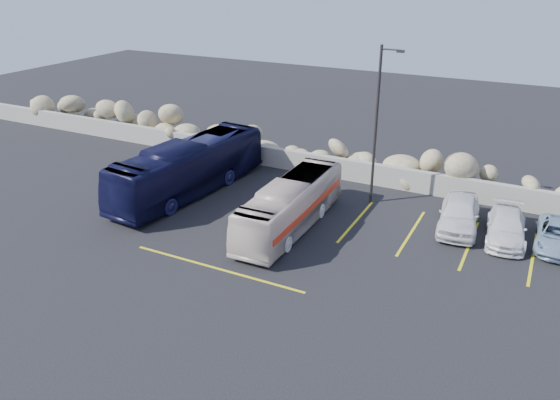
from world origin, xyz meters
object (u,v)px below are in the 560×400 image
at_px(lamppost, 377,122).
at_px(car_a, 459,214).
at_px(tour_coach, 189,168).
at_px(vintage_bus, 291,205).
at_px(car_d, 558,236).
at_px(car_c, 506,227).

height_order(lamppost, car_a, lamppost).
xyz_separation_m(lamppost, tour_coach, (-9.19, -3.19, -2.86)).
bearing_deg(lamppost, vintage_bus, -118.92).
bearing_deg(car_d, lamppost, 174.16).
relative_size(lamppost, car_a, 1.83).
bearing_deg(car_c, tour_coach, -178.71).
distance_m(lamppost, car_c, 7.72).
distance_m(car_a, car_d, 4.24).
bearing_deg(tour_coach, car_d, 12.70).
bearing_deg(tour_coach, vintage_bus, -5.63).
height_order(vintage_bus, car_c, vintage_bus).
xyz_separation_m(lamppost, car_d, (8.78, -0.97, -3.76)).
distance_m(vintage_bus, car_c, 9.75).
xyz_separation_m(car_a, car_d, (4.23, 0.08, -0.20)).
bearing_deg(car_d, car_c, -172.64).
bearing_deg(car_c, lamppost, 163.79).
relative_size(lamppost, car_c, 1.96).
relative_size(vintage_bus, car_d, 2.15).
height_order(tour_coach, car_c, tour_coach).
bearing_deg(vintage_bus, car_a, 25.58).
distance_m(tour_coach, car_c, 16.00).
relative_size(tour_coach, car_a, 2.36).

